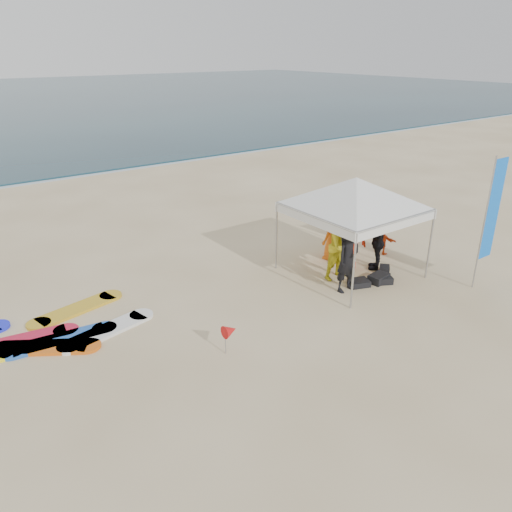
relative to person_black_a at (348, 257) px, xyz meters
The scene contains 13 objects.
ground 3.68m from the person_black_a, 151.02° to the right, with size 120.00×120.00×0.00m, color beige.
shoreline_foam 16.79m from the person_black_a, 100.73° to the left, with size 160.00×1.20×0.01m, color silver.
person_black_a is the anchor object (origin of this frame).
person_yellow 0.73m from the person_black_a, 56.35° to the left, with size 0.89×0.69×1.83m, color yellow.
person_orange_a 1.47m from the person_black_a, 40.22° to the left, with size 1.05×0.60×1.62m, color red.
person_black_b 1.73m from the person_black_a, 15.73° to the left, with size 0.94×0.39×1.60m, color black.
person_orange_b 2.08m from the person_black_a, 55.42° to the left, with size 0.80×0.52×1.65m, color orange.
person_seated 2.90m from the person_black_a, 22.47° to the left, with size 0.81×0.26×0.87m, color #E74614.
canopy_tent 2.07m from the person_black_a, 39.09° to the left, with size 4.06×4.06×3.07m.
feather_flag 3.71m from the person_black_a, 31.14° to the right, with size 0.58×0.04×3.42m.
marker_pennant 3.99m from the person_black_a, behind, with size 0.28×0.28×0.64m.
gear_pile 1.29m from the person_black_a, ahead, with size 1.68×0.87×0.22m.
surfboard_spread 7.63m from the person_black_a, 162.13° to the left, with size 5.01×2.44×0.07m.
Camera 1 is at (-5.48, -6.14, 5.78)m, focal length 35.00 mm.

